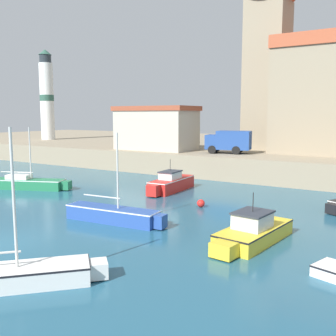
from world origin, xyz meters
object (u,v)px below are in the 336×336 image
Objects in this scene: church at (320,91)px; mooring_buoy at (201,203)px; motorboat_yellow_5 at (253,231)px; lighthouse at (47,96)px; motorboat_red_3 at (171,183)px; harbor_shed_near_wharf at (156,128)px; sailboat_white_0 at (9,276)px; sailboat_blue_8 at (114,214)px; truck_on_quay at (229,141)px; sailboat_green_4 at (27,183)px.

mooring_buoy is at bearing -95.83° from church.
lighthouse is (-41.83, 24.27, 8.19)m from motorboat_yellow_5.
motorboat_red_3 is 36.48m from lighthouse.
church is (-2.97, 28.01, 7.93)m from motorboat_yellow_5.
motorboat_yellow_5 is at bearing -30.12° from lighthouse.
mooring_buoy is 18.83m from harbor_shed_near_wharf.
motorboat_red_3 is at bearing -109.61° from church.
motorboat_red_3 is 13.12m from motorboat_yellow_5.
sailboat_white_0 reaches higher than sailboat_blue_8.
church is 1.32× the size of lighthouse.
sailboat_blue_8 is (-2.31, 8.31, 0.07)m from sailboat_white_0.
motorboat_yellow_5 is at bearing -43.31° from mooring_buoy.
lighthouse is at bearing 170.32° from truck_on_quay.
church is at bearing 80.63° from sailboat_blue_8.
motorboat_red_3 is 22.01m from church.
sailboat_white_0 is 38.03m from church.
sailboat_blue_8 is at bearing -17.69° from sailboat_green_4.
sailboat_white_0 reaches higher than mooring_buoy.
sailboat_green_4 reaches higher than truck_on_quay.
mooring_buoy is at bearing -27.81° from lighthouse.
sailboat_blue_8 is 12.15× the size of mooring_buoy.
motorboat_yellow_5 reaches higher than mooring_buoy.
sailboat_blue_8 is 0.45× the size of lighthouse.
mooring_buoy is at bearing 7.08° from sailboat_green_4.
motorboat_red_3 is 5.83m from mooring_buoy.
mooring_buoy is (-5.32, 5.02, -0.27)m from motorboat_yellow_5.
truck_on_quay reaches higher than motorboat_yellow_5.
motorboat_red_3 is 0.85× the size of sailboat_green_4.
sailboat_blue_8 is (2.15, -9.40, -0.15)m from motorboat_red_3.
sailboat_green_4 is (-14.67, 12.26, 0.09)m from sailboat_white_0.
church reaches higher than lighthouse.
sailboat_green_4 reaches higher than motorboat_yellow_5.
mooring_buoy is 0.06× the size of harbor_shed_near_wharf.
lighthouse reaches higher than sailboat_white_0.
truck_on_quay is (10.64, 15.57, 2.89)m from sailboat_green_4.
motorboat_red_3 is 0.66× the size of harbor_shed_near_wharf.
motorboat_yellow_5 is at bearing -45.95° from harbor_shed_near_wharf.
sailboat_white_0 is 1.19× the size of truck_on_quay.
motorboat_red_3 is 11.36× the size of mooring_buoy.
motorboat_yellow_5 is 29.26m from church.
sailboat_white_0 is 50.08m from lighthouse.
sailboat_white_0 reaches higher than motorboat_red_3.
sailboat_green_4 is 0.50× the size of lighthouse.
mooring_buoy is at bearing -73.28° from truck_on_quay.
motorboat_red_3 reaches higher than mooring_buoy.
harbor_shed_near_wharf is at bearing -147.18° from church.
sailboat_blue_8 is at bearing 105.53° from sailboat_white_0.
sailboat_green_4 is 1.18× the size of motorboat_yellow_5.
motorboat_yellow_5 is 21.19m from truck_on_quay.
mooring_buoy is (0.09, 14.09, -0.14)m from sailboat_white_0.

